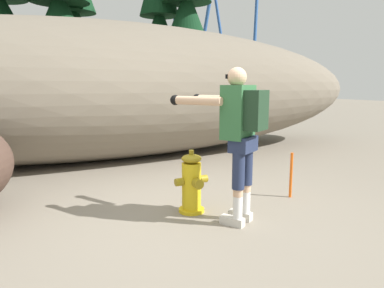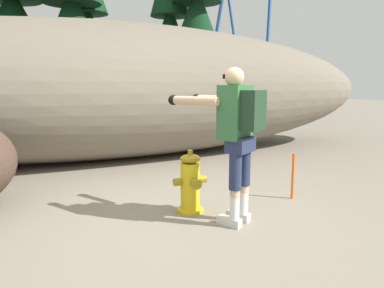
{
  "view_description": "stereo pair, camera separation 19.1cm",
  "coord_description": "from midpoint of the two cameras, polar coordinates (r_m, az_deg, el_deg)",
  "views": [
    {
      "loc": [
        -1.76,
        -3.28,
        1.48
      ],
      "look_at": [
        0.21,
        0.56,
        0.75
      ],
      "focal_mm": 33.16,
      "sensor_mm": 36.0,
      "label": 1
    },
    {
      "loc": [
        -1.58,
        -3.37,
        1.48
      ],
      "look_at": [
        0.21,
        0.56,
        0.75
      ],
      "focal_mm": 33.16,
      "sensor_mm": 36.0,
      "label": 2
    }
  ],
  "objects": [
    {
      "name": "pine_tree_ridge_end",
      "position": [
        11.59,
        -1.36,
        19.75
      ],
      "size": [
        2.36,
        2.36,
        6.44
      ],
      "color": "#47331E",
      "rests_on": "ground_plane"
    },
    {
      "name": "utility_worker",
      "position": [
        3.71,
        5.94,
        2.81
      ],
      "size": [
        0.83,
        1.03,
        1.65
      ],
      "rotation": [
        0.0,
        0.0,
        2.09
      ],
      "color": "beige",
      "rests_on": "ground_plane"
    },
    {
      "name": "survey_stake",
      "position": [
        4.82,
        14.56,
        -4.87
      ],
      "size": [
        0.04,
        0.04,
        0.6
      ],
      "primitive_type": "cylinder",
      "color": "#E55914",
      "rests_on": "ground_plane"
    },
    {
      "name": "dirt_embankment",
      "position": [
        7.31,
        -14.0,
        8.24
      ],
      "size": [
        12.55,
        3.2,
        2.68
      ],
      "primitive_type": "ellipsoid",
      "color": "#756B5B",
      "rests_on": "ground_plane"
    },
    {
      "name": "ground_plane",
      "position": [
        4.01,
        -0.38,
        -12.36
      ],
      "size": [
        56.0,
        56.0,
        0.04
      ],
      "primitive_type": "cube",
      "color": "gray"
    },
    {
      "name": "pine_tree_center",
      "position": [
        12.33,
        -20.9,
        18.43
      ],
      "size": [
        2.83,
        2.83,
        6.66
      ],
      "color": "#47331E",
      "rests_on": "ground_plane"
    },
    {
      "name": "pine_tree_far_right",
      "position": [
        12.24,
        -5.72,
        17.97
      ],
      "size": [
        1.98,
        1.98,
        5.96
      ],
      "color": "#47331E",
      "rests_on": "ground_plane"
    },
    {
      "name": "fire_hydrant",
      "position": [
        4.13,
        -1.39,
        -6.46
      ],
      "size": [
        0.4,
        0.35,
        0.74
      ],
      "color": "gold",
      "rests_on": "ground_plane"
    },
    {
      "name": "pine_tree_right",
      "position": [
        13.56,
        -18.89,
        17.69
      ],
      "size": [
        2.4,
        2.4,
        6.22
      ],
      "color": "#47331E",
      "rests_on": "ground_plane"
    }
  ]
}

